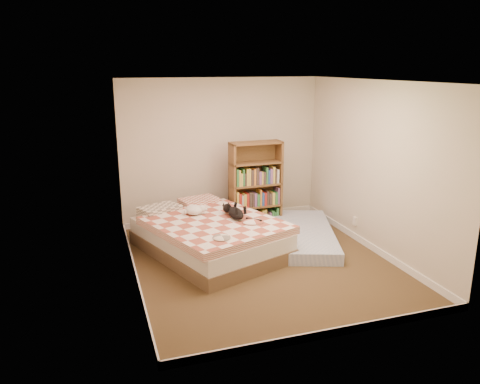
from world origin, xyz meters
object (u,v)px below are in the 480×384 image
object	(u,v)px
bed	(209,234)
black_cat	(235,212)
floor_mattress	(303,235)
white_dog	(195,210)
bookshelf	(255,195)

from	to	relation	value
bed	black_cat	size ratio (longest dim) A/B	3.45
floor_mattress	white_dog	distance (m)	1.78
bookshelf	floor_mattress	xyz separation A→B (m)	(0.49, -0.90, -0.45)
bed	black_cat	bearing A→B (deg)	-32.93
bed	floor_mattress	xyz separation A→B (m)	(1.54, -0.02, -0.18)
bookshelf	white_dog	size ratio (longest dim) A/B	3.85
bed	bookshelf	bearing A→B (deg)	19.92
black_cat	white_dog	xyz separation A→B (m)	(-0.54, 0.32, -0.00)
bookshelf	white_dog	world-z (taller)	bookshelf
bed	bookshelf	size ratio (longest dim) A/B	1.75
black_cat	white_dog	bearing A→B (deg)	134.93
bookshelf	black_cat	distance (m)	1.17
bookshelf	black_cat	world-z (taller)	bookshelf
floor_mattress	black_cat	xyz separation A→B (m)	(-1.15, -0.07, 0.51)
floor_mattress	black_cat	distance (m)	1.26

